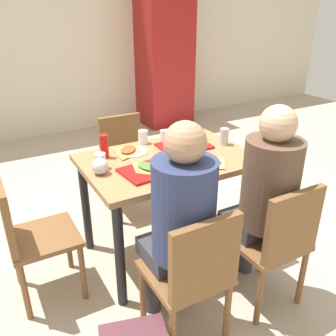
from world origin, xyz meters
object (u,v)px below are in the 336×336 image
(chair_far_side, at_px, (125,157))
(paper_plate_center, at_px, (132,151))
(tray_red_far, at_px, (184,146))
(plastic_cup_c, at_px, (100,161))
(tray_red_near, at_px, (151,170))
(paper_plate_near_edge, at_px, (207,163))
(pizza_slice_d, at_px, (211,161))
(pizza_slice_a, at_px, (148,167))
(plastic_cup_a, at_px, (143,137))
(pizza_slice_b, at_px, (185,143))
(person_in_red, at_px, (180,217))
(plastic_cup_d, at_px, (165,137))
(chair_left_end, at_px, (27,232))
(person_in_brown_jacket, at_px, (265,191))
(pizza_slice_c, at_px, (128,150))
(drink_fridge, at_px, (165,60))
(chair_near_right, at_px, (277,239))
(chair_near_left, at_px, (193,272))
(soda_can, at_px, (224,137))
(condiment_bottle, at_px, (104,146))
(plastic_cup_b, at_px, (199,168))
(main_table, at_px, (168,172))

(chair_far_side, height_order, paper_plate_center, chair_far_side)
(tray_red_far, bearing_deg, plastic_cup_c, -174.92)
(tray_red_near, xyz_separation_m, paper_plate_near_edge, (0.37, -0.08, -0.00))
(paper_plate_center, bearing_deg, pizza_slice_d, -49.52)
(pizza_slice_a, height_order, plastic_cup_c, plastic_cup_c)
(pizza_slice_d, xyz_separation_m, plastic_cup_a, (-0.23, 0.55, 0.03))
(plastic_cup_a, bearing_deg, pizza_slice_b, -41.45)
(paper_plate_center, relative_size, paper_plate_near_edge, 1.00)
(person_in_red, bearing_deg, tray_red_far, 57.17)
(plastic_cup_a, height_order, plastic_cup_d, same)
(tray_red_near, distance_m, paper_plate_center, 0.35)
(chair_left_end, relative_size, person_in_brown_jacket, 0.67)
(pizza_slice_a, relative_size, pizza_slice_c, 0.95)
(person_in_red, height_order, plastic_cup_c, person_in_red)
(person_in_brown_jacket, height_order, drink_fridge, drink_fridge)
(paper_plate_near_edge, xyz_separation_m, pizza_slice_d, (0.03, -0.01, 0.01))
(chair_far_side, xyz_separation_m, chair_left_end, (-0.95, -0.77, 0.00))
(pizza_slice_c, bearing_deg, plastic_cup_d, 5.93)
(tray_red_far, xyz_separation_m, paper_plate_center, (-0.37, 0.10, -0.00))
(person_in_brown_jacket, relative_size, pizza_slice_d, 6.16)
(chair_near_right, distance_m, pizza_slice_d, 0.63)
(person_in_red, xyz_separation_m, paper_plate_center, (0.11, 0.84, 0.04))
(tray_red_far, bearing_deg, chair_near_right, -84.52)
(chair_near_left, relative_size, soda_can, 6.84)
(chair_near_right, distance_m, condiment_bottle, 1.23)
(chair_near_right, xyz_separation_m, tray_red_far, (-0.09, 0.89, 0.29))
(chair_far_side, bearing_deg, paper_plate_near_edge, -80.19)
(person_in_red, height_order, pizza_slice_b, person_in_red)
(pizza_slice_d, bearing_deg, tray_red_far, 90.10)
(plastic_cup_b, bearing_deg, chair_near_right, -60.02)
(paper_plate_near_edge, xyz_separation_m, soda_can, (0.31, 0.23, 0.06))
(pizza_slice_b, height_order, soda_can, soda_can)
(person_in_red, bearing_deg, pizza_slice_a, 81.97)
(chair_near_right, relative_size, tray_red_near, 2.32)
(paper_plate_near_edge, relative_size, condiment_bottle, 1.38)
(paper_plate_near_edge, bearing_deg, person_in_brown_jacket, -74.83)
(pizza_slice_d, bearing_deg, paper_plate_center, 130.48)
(tray_red_near, bearing_deg, plastic_cup_a, 69.87)
(person_in_red, height_order, plastic_cup_b, person_in_red)
(person_in_red, relative_size, paper_plate_near_edge, 5.66)
(paper_plate_center, relative_size, soda_can, 1.80)
(paper_plate_center, distance_m, plastic_cup_d, 0.29)
(pizza_slice_b, relative_size, pizza_slice_c, 0.96)
(chair_near_left, xyz_separation_m, tray_red_far, (0.48, 0.89, 0.29))
(pizza_slice_d, relative_size, plastic_cup_a, 2.02)
(plastic_cup_a, xyz_separation_m, condiment_bottle, (-0.34, -0.12, 0.03))
(pizza_slice_c, height_order, condiment_bottle, condiment_bottle)
(main_table, distance_m, soda_can, 0.51)
(chair_far_side, xyz_separation_m, condiment_bottle, (-0.37, -0.56, 0.36))
(person_in_brown_jacket, xyz_separation_m, plastic_cup_b, (-0.26, 0.30, 0.08))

